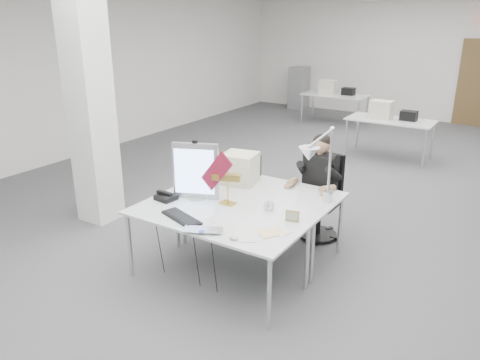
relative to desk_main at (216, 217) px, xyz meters
The scene contains 23 objects.
room_shell 2.80m from the desk_main, 89.21° to the left, with size 10.04×14.04×3.24m.
desk_main is the anchor object (origin of this frame).
desk_second 0.90m from the desk_main, 90.00° to the left, with size 1.80×0.90×0.03m, color silver.
bg_desk_a 5.50m from the desk_main, 87.92° to the left, with size 1.60×0.80×0.03m, color silver.
bg_desk_b 7.91m from the desk_main, 103.16° to the left, with size 1.60×0.80×0.03m, color silver.
filing_cabinet 9.80m from the desk_main, 110.93° to the left, with size 0.45×0.55×1.20m, color gray.
office_chair 1.63m from the desk_main, 73.33° to the left, with size 0.52×0.52×1.05m, color black, non-canonical shape.
seated_person 1.58m from the desk_main, 72.80° to the left, with size 0.43×0.54×0.80m, color black, non-canonical shape.
monitor 0.64m from the desk_main, 147.78° to the left, with size 0.50×0.05×0.62m, color #A6A6AB.
pennant 0.49m from the desk_main, 122.27° to the left, with size 0.45×0.01×0.19m, color maroon.
keyboard 0.34m from the desk_main, 136.91° to the right, with size 0.50×0.17×0.02m, color black.
laptop 0.42m from the desk_main, 72.11° to the right, with size 0.36×0.23×0.03m, color #A2A2A7.
mouse 0.55m from the desk_main, 37.53° to the right, with size 0.09×0.06×0.04m, color #A7A6AA.
bankers_lamp 0.40m from the desk_main, 102.85° to the left, with size 0.33×0.13×0.38m, color gold, non-canonical shape.
desk_phone 0.72m from the desk_main, behind, with size 0.21×0.19×0.05m, color black.
picture_frame_left 0.80m from the desk_main, 152.45° to the left, with size 0.14×0.01×0.11m, color #A57447.
picture_frame_right 0.77m from the desk_main, 23.94° to the left, with size 0.14×0.01×0.11m, color #A58947.
desk_clock 0.57m from the desk_main, 48.09° to the left, with size 0.11×0.11×0.03m, color silver.
paper_stack_a 0.52m from the desk_main, 21.73° to the right, with size 0.21×0.30×0.01m, color silver.
paper_stack_b 0.65m from the desk_main, ahead, with size 0.18×0.25×0.01m, color #EFCE8E.
paper_stack_c 0.69m from the desk_main, ahead, with size 0.20×0.14×0.01m, color white.
beige_monitor 1.04m from the desk_main, 108.73° to the left, with size 0.38×0.36×0.36m, color beige.
architect_lamp 1.18m from the desk_main, 42.34° to the left, with size 0.26×0.76×0.97m, color #B4B4B8, non-canonical shape.
Camera 1 is at (2.51, -5.97, 2.67)m, focal length 35.00 mm.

